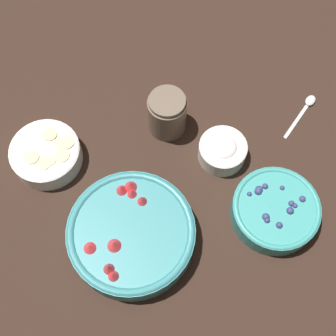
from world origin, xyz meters
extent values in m
plane|color=black|center=(0.00, 0.00, 0.00)|extent=(4.00, 4.00, 0.00)
cylinder|color=teal|center=(-0.14, -0.09, 0.03)|extent=(0.26, 0.26, 0.06)
torus|color=teal|center=(-0.14, -0.09, 0.05)|extent=(0.26, 0.26, 0.02)
cylinder|color=red|center=(-0.14, -0.09, 0.05)|extent=(0.21, 0.21, 0.02)
cone|color=red|center=(-0.18, -0.10, 0.07)|extent=(0.04, 0.04, 0.03)
cone|color=red|center=(-0.11, 0.00, 0.07)|extent=(0.05, 0.05, 0.02)
cone|color=red|center=(-0.20, -0.16, 0.07)|extent=(0.03, 0.03, 0.02)
cone|color=red|center=(-0.13, 0.00, 0.07)|extent=(0.04, 0.04, 0.02)
cone|color=red|center=(-0.23, -0.09, 0.06)|extent=(0.05, 0.05, 0.02)
cone|color=red|center=(-0.21, -0.14, 0.07)|extent=(0.03, 0.03, 0.03)
cone|color=red|center=(-0.11, -0.02, 0.07)|extent=(0.03, 0.03, 0.02)
cone|color=red|center=(-0.10, -0.04, 0.07)|extent=(0.03, 0.03, 0.02)
cylinder|color=teal|center=(0.15, -0.15, 0.02)|extent=(0.18, 0.18, 0.05)
torus|color=teal|center=(0.15, -0.15, 0.04)|extent=(0.18, 0.18, 0.01)
cylinder|color=navy|center=(0.15, -0.15, 0.04)|extent=(0.15, 0.15, 0.01)
sphere|color=navy|center=(0.14, -0.19, 0.05)|extent=(0.01, 0.01, 0.01)
sphere|color=navy|center=(0.13, -0.11, 0.05)|extent=(0.02, 0.02, 0.02)
sphere|color=navy|center=(0.21, -0.16, 0.05)|extent=(0.01, 0.01, 0.01)
sphere|color=navy|center=(0.14, -0.10, 0.05)|extent=(0.02, 0.02, 0.02)
sphere|color=navy|center=(0.18, -0.12, 0.05)|extent=(0.01, 0.01, 0.01)
sphere|color=navy|center=(0.11, -0.10, 0.05)|extent=(0.01, 0.01, 0.01)
sphere|color=navy|center=(0.19, -0.16, 0.05)|extent=(0.01, 0.01, 0.01)
sphere|color=navy|center=(0.15, -0.10, 0.05)|extent=(0.01, 0.01, 0.01)
sphere|color=navy|center=(0.18, -0.16, 0.05)|extent=(0.01, 0.01, 0.01)
sphere|color=navy|center=(0.12, -0.17, 0.05)|extent=(0.01, 0.01, 0.01)
sphere|color=navy|center=(0.12, -0.16, 0.05)|extent=(0.02, 0.02, 0.02)
sphere|color=navy|center=(0.17, -0.17, 0.05)|extent=(0.02, 0.02, 0.02)
cylinder|color=white|center=(-0.25, 0.16, 0.02)|extent=(0.15, 0.15, 0.05)
torus|color=white|center=(-0.25, 0.16, 0.05)|extent=(0.15, 0.15, 0.01)
cylinder|color=beige|center=(-0.25, 0.16, 0.04)|extent=(0.12, 0.12, 0.01)
cylinder|color=beige|center=(-0.21, 0.16, 0.05)|extent=(0.03, 0.03, 0.00)
cylinder|color=beige|center=(-0.26, 0.13, 0.05)|extent=(0.03, 0.03, 0.01)
cylinder|color=beige|center=(-0.28, 0.15, 0.05)|extent=(0.03, 0.03, 0.01)
cylinder|color=beige|center=(-0.22, 0.13, 0.05)|extent=(0.03, 0.03, 0.01)
cylinder|color=beige|center=(-0.20, 0.16, 0.05)|extent=(0.03, 0.03, 0.01)
cylinder|color=beige|center=(-0.23, 0.19, 0.05)|extent=(0.03, 0.03, 0.01)
cylinder|color=beige|center=(-0.25, 0.13, 0.05)|extent=(0.03, 0.03, 0.01)
cylinder|color=silver|center=(0.11, 0.02, 0.02)|extent=(0.11, 0.11, 0.05)
torus|color=silver|center=(0.11, 0.02, 0.04)|extent=(0.11, 0.11, 0.01)
cylinder|color=white|center=(0.11, 0.02, 0.04)|extent=(0.08, 0.08, 0.01)
ellipsoid|color=white|center=(0.11, 0.02, 0.04)|extent=(0.06, 0.06, 0.03)
cylinder|color=brown|center=(0.03, 0.14, 0.05)|extent=(0.09, 0.09, 0.10)
cylinder|color=#472819|center=(0.03, 0.14, 0.04)|extent=(0.07, 0.07, 0.07)
cylinder|color=brown|center=(0.03, 0.14, 0.10)|extent=(0.08, 0.08, 0.01)
cube|color=silver|center=(0.31, 0.03, 0.00)|extent=(0.10, 0.06, 0.01)
ellipsoid|color=silver|center=(0.37, 0.06, 0.01)|extent=(0.04, 0.04, 0.01)
camera|label=1|loc=(-0.18, -0.36, 0.95)|focal=50.00mm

